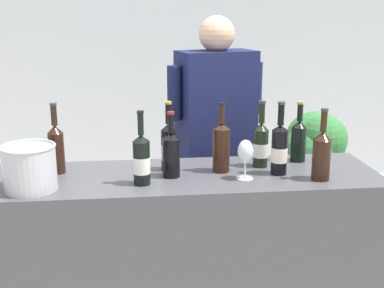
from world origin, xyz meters
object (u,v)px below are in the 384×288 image
wine_bottle_6 (221,146)px  wine_bottle_7 (169,146)px  wine_bottle_8 (261,144)px  potted_shrub (313,161)px  person_server (215,160)px  wine_bottle_0 (322,154)px  wine_bottle_4 (142,160)px  ice_bucket (30,167)px  wine_bottle_2 (299,139)px  wine_glass (245,153)px  wine_bottle_3 (171,153)px  wine_bottle_1 (279,149)px  wine_bottle_5 (56,147)px

wine_bottle_6 → wine_bottle_7: size_ratio=1.00×
wine_bottle_8 → potted_shrub: size_ratio=0.33×
person_server → wine_bottle_0: bearing=-63.0°
wine_bottle_4 → ice_bucket: size_ratio=1.43×
wine_bottle_4 → wine_bottle_8: wine_bottle_4 is taller
wine_bottle_0 → person_server: 0.86m
person_server → potted_shrub: person_server is taller
wine_bottle_2 → wine_bottle_4: bearing=-161.6°
wine_bottle_7 → wine_glass: wine_bottle_7 is taller
wine_bottle_0 → wine_bottle_2: bearing=92.3°
wine_bottle_0 → wine_bottle_4: (-0.82, 0.03, -0.01)m
wine_bottle_7 → wine_bottle_3: bearing=-87.4°
wine_bottle_0 → wine_bottle_3: size_ratio=1.07×
wine_bottle_7 → ice_bucket: bearing=-160.7°
wine_bottle_4 → potted_shrub: bearing=41.8°
wine_bottle_4 → person_server: 0.87m
wine_bottle_3 → wine_bottle_6: wine_bottle_6 is taller
wine_glass → wine_bottle_0: bearing=-7.8°
wine_bottle_1 → wine_bottle_0: bearing=-31.0°
wine_bottle_5 → wine_glass: size_ratio=1.82×
wine_bottle_5 → wine_bottle_7: (0.54, -0.01, -0.01)m
wine_bottle_1 → wine_glass: bearing=-162.8°
ice_bucket → wine_bottle_8: bearing=11.6°
wine_bottle_6 → person_server: bearing=83.7°
wine_bottle_3 → wine_bottle_8: wine_bottle_8 is taller
wine_bottle_6 → person_server: 0.62m
wine_bottle_0 → wine_bottle_3: (-0.68, 0.12, -0.01)m
wine_bottle_0 → wine_bottle_3: 0.69m
wine_bottle_5 → potted_shrub: size_ratio=0.34×
wine_glass → ice_bucket: size_ratio=0.80×
wine_bottle_3 → wine_bottle_0: bearing=-9.9°
wine_bottle_6 → wine_bottle_8: 0.22m
ice_bucket → potted_shrub: ice_bucket is taller
wine_bottle_1 → wine_bottle_7: (-0.52, 0.12, -0.01)m
wine_bottle_7 → wine_bottle_5: bearing=178.7°
wine_bottle_1 → wine_bottle_3: size_ratio=1.12×
wine_bottle_7 → wine_bottle_4: bearing=-124.4°
ice_bucket → wine_bottle_1: bearing=4.7°
wine_bottle_2 → wine_bottle_3: 0.69m
wine_bottle_8 → potted_shrub: 1.12m
wine_bottle_8 → potted_shrub: wine_bottle_8 is taller
wine_glass → wine_bottle_8: bearing=57.2°
potted_shrub → wine_bottle_5: bearing=-151.7°
wine_bottle_6 → wine_bottle_3: bearing=-168.3°
wine_bottle_4 → ice_bucket: (-0.48, -0.02, -0.01)m
wine_bottle_7 → wine_bottle_2: bearing=6.2°
wine_bottle_5 → ice_bucket: bearing=-109.6°
wine_bottle_3 → potted_shrub: (1.06, 0.98, -0.37)m
wine_bottle_1 → wine_bottle_4: 0.66m
wine_bottle_1 → person_server: bearing=108.0°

